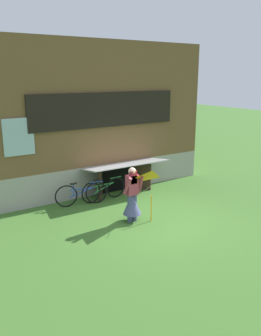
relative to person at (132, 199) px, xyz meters
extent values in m
plane|color=#3D6B28|center=(0.64, -0.43, -0.66)|extent=(60.00, 60.00, 0.00)
cube|color=#9E998E|center=(0.64, 5.34, -0.14)|extent=(8.19, 5.53, 1.04)
cube|color=brown|center=(0.64, 5.34, 2.43)|extent=(8.19, 5.53, 4.11)
cube|color=black|center=(0.64, 2.53, 2.25)|extent=(5.36, 0.08, 1.13)
cube|color=#9EB7C6|center=(0.64, 2.55, 2.25)|extent=(5.20, 0.04, 1.01)
cube|color=#9EB7C6|center=(-2.31, 2.54, 1.61)|extent=(0.90, 0.06, 1.10)
cube|color=black|center=(1.07, 2.56, -0.18)|extent=(1.40, 0.03, 0.96)
cube|color=#3D2B1E|center=(0.22, 2.27, -0.18)|extent=(0.44, 0.61, 0.96)
cube|color=#3D2B1E|center=(1.92, 2.27, -0.18)|extent=(0.39, 0.64, 0.96)
cube|color=#B2B2B7|center=(1.07, 2.02, 0.43)|extent=(2.92, 1.09, 0.18)
cylinder|color=#474C75|center=(-0.08, 0.00, -0.26)|extent=(0.14, 0.14, 0.80)
cylinder|color=#474C75|center=(0.08, 0.00, -0.26)|extent=(0.14, 0.14, 0.80)
cone|color=#474C75|center=(0.00, 0.00, -0.14)|extent=(0.52, 0.52, 0.60)
cube|color=#993847|center=(0.00, 0.00, 0.42)|extent=(0.34, 0.20, 0.56)
cylinder|color=#993847|center=(-0.22, -0.10, 0.44)|extent=(0.17, 0.32, 0.52)
cylinder|color=#993847|center=(0.22, -0.10, 0.44)|extent=(0.17, 0.32, 0.52)
cube|color=maroon|center=(0.00, -0.06, 0.65)|extent=(0.20, 0.08, 0.36)
sphere|color=#D8AD8E|center=(0.00, 0.00, 0.81)|extent=(0.22, 0.22, 0.22)
pyramid|color=orange|center=(0.30, -0.51, 0.56)|extent=(0.84, 0.70, 0.45)
cylinder|color=beige|center=(0.35, -0.25, 0.32)|extent=(0.01, 0.52, 0.38)
cylinder|color=orange|center=(0.45, -0.30, -0.28)|extent=(0.03, 0.03, 0.77)
torus|color=black|center=(0.65, 2.00, -0.31)|extent=(0.70, 0.08, 0.70)
torus|color=black|center=(-0.30, 1.95, -0.31)|extent=(0.70, 0.08, 0.70)
cylinder|color=#287A3D|center=(0.17, 1.98, -0.13)|extent=(0.72, 0.07, 0.04)
cylinder|color=#287A3D|center=(0.17, 1.98, -0.24)|extent=(0.78, 0.08, 0.29)
cylinder|color=#287A3D|center=(-0.06, 1.96, -0.13)|extent=(0.04, 0.04, 0.40)
cube|color=black|center=(-0.06, 1.96, 0.07)|extent=(0.20, 0.08, 0.05)
cylinder|color=#287A3D|center=(0.65, 2.00, 0.04)|extent=(0.44, 0.05, 0.03)
torus|color=black|center=(-0.17, 1.85, -0.30)|extent=(0.71, 0.19, 0.72)
torus|color=black|center=(-1.12, 2.05, -0.30)|extent=(0.71, 0.19, 0.72)
cylinder|color=#284CB2|center=(-0.64, 1.95, -0.12)|extent=(0.72, 0.19, 0.04)
cylinder|color=#284CB2|center=(-0.64, 1.95, -0.24)|extent=(0.79, 0.20, 0.29)
cylinder|color=#284CB2|center=(-0.88, 2.00, -0.12)|extent=(0.04, 0.04, 0.40)
cube|color=black|center=(-0.88, 2.00, 0.08)|extent=(0.20, 0.08, 0.05)
cylinder|color=#284CB2|center=(-0.17, 1.85, 0.05)|extent=(0.44, 0.12, 0.03)
camera|label=1|loc=(-5.10, -7.75, 3.36)|focal=37.59mm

